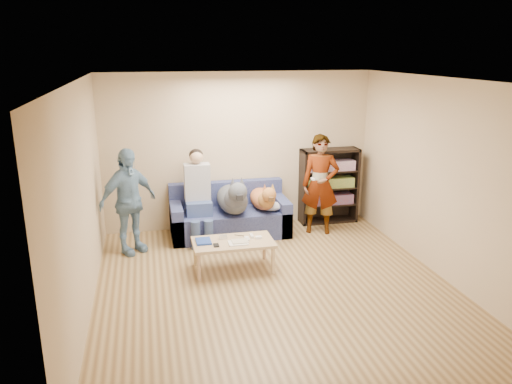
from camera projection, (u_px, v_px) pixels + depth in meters
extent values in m
plane|color=brown|center=(277.00, 289.00, 6.34)|extent=(5.00, 5.00, 0.00)
plane|color=white|center=(279.00, 80.00, 5.63)|extent=(5.00, 5.00, 0.00)
plane|color=tan|center=(239.00, 151.00, 8.33)|extent=(4.50, 0.00, 4.50)
plane|color=tan|center=(366.00, 282.00, 3.64)|extent=(4.50, 0.00, 4.50)
plane|color=tan|center=(81.00, 203.00, 5.51)|extent=(0.00, 5.00, 5.00)
plane|color=tan|center=(445.00, 181.00, 6.46)|extent=(0.00, 5.00, 5.00)
ellipsoid|color=#B2B1B6|center=(272.00, 206.00, 8.07)|extent=(0.36, 0.31, 0.13)
imported|color=gray|center=(320.00, 184.00, 8.11)|extent=(0.69, 0.57, 1.64)
imported|color=#7DA6C8|center=(128.00, 202.00, 7.29)|extent=(0.98, 0.84, 1.58)
cube|color=white|center=(313.00, 179.00, 7.84)|extent=(0.04, 0.11, 0.03)
cube|color=navy|center=(203.00, 241.00, 6.76)|extent=(0.20, 0.26, 0.03)
cube|color=white|center=(238.00, 243.00, 6.71)|extent=(0.26, 0.20, 0.02)
cube|color=beige|center=(240.00, 241.00, 6.73)|extent=(0.22, 0.17, 0.01)
cube|color=silver|center=(223.00, 237.00, 6.88)|extent=(0.11, 0.06, 0.05)
cube|color=white|center=(252.00, 236.00, 6.95)|extent=(0.04, 0.13, 0.03)
cube|color=white|center=(258.00, 237.00, 6.89)|extent=(0.09, 0.06, 0.03)
cylinder|color=silver|center=(248.00, 240.00, 6.82)|extent=(0.07, 0.07, 0.02)
cylinder|color=white|center=(247.00, 238.00, 6.89)|extent=(0.07, 0.07, 0.02)
cylinder|color=orange|center=(234.00, 245.00, 6.64)|extent=(0.13, 0.06, 0.01)
cylinder|color=black|center=(239.00, 235.00, 6.99)|extent=(0.13, 0.08, 0.01)
cube|color=black|center=(216.00, 245.00, 6.63)|extent=(0.07, 0.12, 0.02)
cube|color=#515B93|center=(230.00, 222.00, 8.16)|extent=(1.90, 0.85, 0.42)
cube|color=#515B93|center=(226.00, 193.00, 8.36)|extent=(1.90, 0.18, 0.40)
cube|color=#515B93|center=(177.00, 222.00, 7.95)|extent=(0.18, 0.85, 0.58)
cube|color=#515B93|center=(281.00, 214.00, 8.31)|extent=(0.18, 0.85, 0.58)
cube|color=#3C4F85|center=(199.00, 207.00, 7.89)|extent=(0.40, 0.38, 0.22)
cylinder|color=#39507E|center=(196.00, 236.00, 7.56)|extent=(0.14, 0.14, 0.47)
cylinder|color=#3C5984|center=(209.00, 235.00, 7.60)|extent=(0.14, 0.14, 0.47)
cube|color=#A8A8AC|center=(197.00, 182.00, 7.87)|extent=(0.40, 0.24, 0.58)
sphere|color=tan|center=(196.00, 157.00, 7.76)|extent=(0.21, 0.21, 0.21)
ellipsoid|color=black|center=(196.00, 155.00, 7.78)|extent=(0.22, 0.22, 0.19)
ellipsoid|color=#494D53|center=(232.00, 199.00, 7.98)|extent=(0.47, 0.99, 0.41)
sphere|color=#52555D|center=(236.00, 199.00, 7.65)|extent=(0.36, 0.36, 0.36)
sphere|color=#51555C|center=(238.00, 192.00, 7.44)|extent=(0.29, 0.29, 0.29)
cube|color=black|center=(239.00, 197.00, 7.34)|extent=(0.09, 0.14, 0.08)
cone|color=#4D4F57|center=(233.00, 182.00, 7.41)|extent=(0.09, 0.09, 0.14)
cone|color=#45484E|center=(242.00, 181.00, 7.44)|extent=(0.09, 0.09, 0.14)
cylinder|color=#4F5259|center=(228.00, 194.00, 8.39)|extent=(0.05, 0.32, 0.19)
ellipsoid|color=#C66F3C|center=(262.00, 199.00, 8.16)|extent=(0.37, 0.77, 0.32)
sphere|color=#BA7239|center=(266.00, 200.00, 7.86)|extent=(0.28, 0.28, 0.28)
sphere|color=#AD7D34|center=(269.00, 195.00, 7.67)|extent=(0.22, 0.22, 0.22)
cube|color=#52371C|center=(271.00, 199.00, 7.57)|extent=(0.07, 0.11, 0.06)
cone|color=#AB6334|center=(265.00, 187.00, 7.65)|extent=(0.07, 0.07, 0.11)
cone|color=#BA8738|center=(273.00, 187.00, 7.68)|extent=(0.07, 0.07, 0.11)
cylinder|color=#C7813C|center=(257.00, 194.00, 8.54)|extent=(0.04, 0.25, 0.15)
cube|color=tan|center=(233.00, 242.00, 6.80)|extent=(1.10, 0.60, 0.04)
cylinder|color=tan|center=(199.00, 267.00, 6.52)|extent=(0.05, 0.05, 0.38)
cylinder|color=tan|center=(273.00, 261.00, 6.73)|extent=(0.05, 0.05, 0.38)
cylinder|color=#CCBA7E|center=(195.00, 253.00, 6.99)|extent=(0.05, 0.05, 0.38)
cylinder|color=tan|center=(264.00, 247.00, 7.20)|extent=(0.05, 0.05, 0.38)
cube|color=black|center=(302.00, 187.00, 8.56)|extent=(0.04, 0.34, 1.30)
cube|color=black|center=(355.00, 184.00, 8.77)|extent=(0.04, 0.34, 1.30)
cube|color=black|center=(330.00, 150.00, 8.49)|extent=(1.00, 0.34, 0.04)
cube|color=black|center=(327.00, 220.00, 8.84)|extent=(1.00, 0.34, 0.04)
cube|color=black|center=(326.00, 184.00, 8.82)|extent=(1.00, 0.02, 1.30)
cube|color=black|center=(328.00, 204.00, 8.76)|extent=(0.94, 0.32, 0.03)
cube|color=black|center=(329.00, 188.00, 8.67)|extent=(0.94, 0.32, 0.02)
cube|color=black|center=(329.00, 171.00, 8.59)|extent=(0.94, 0.32, 0.02)
cube|color=#B23333|center=(329.00, 199.00, 8.71)|extent=(0.84, 0.24, 0.17)
cube|color=gold|center=(329.00, 182.00, 8.63)|extent=(0.84, 0.24, 0.17)
cube|color=#994C99|center=(330.00, 166.00, 8.55)|extent=(0.84, 0.24, 0.17)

